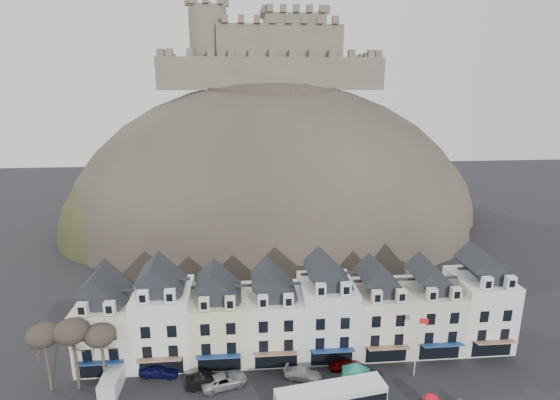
{
  "coord_description": "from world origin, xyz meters",
  "views": [
    {
      "loc": [
        -6.89,
        -33.65,
        33.62
      ],
      "look_at": [
        -1.89,
        24.0,
        18.01
      ],
      "focal_mm": 28.0,
      "sensor_mm": 36.0,
      "label": 1
    }
  ],
  "objects_px": {
    "car_silver": "(224,380)",
    "car_white": "(303,374)",
    "car_navy": "(159,370)",
    "car_charcoal": "(365,372)",
    "white_van": "(112,382)",
    "car_black": "(206,381)",
    "flagpole": "(418,342)",
    "bus_shelter": "(356,369)",
    "bus": "(331,399)",
    "car_maroon": "(344,365)"
  },
  "relations": [
    {
      "from": "car_black",
      "to": "car_white",
      "type": "distance_m",
      "value": 11.17
    },
    {
      "from": "car_black",
      "to": "car_silver",
      "type": "bearing_deg",
      "value": -94.41
    },
    {
      "from": "bus",
      "to": "bus_shelter",
      "type": "xyz_separation_m",
      "value": [
        3.42,
        2.98,
        1.21
      ]
    },
    {
      "from": "car_white",
      "to": "car_black",
      "type": "bearing_deg",
      "value": 112.55
    },
    {
      "from": "white_van",
      "to": "bus_shelter",
      "type": "bearing_deg",
      "value": -5.49
    },
    {
      "from": "flagpole",
      "to": "car_silver",
      "type": "height_order",
      "value": "flagpole"
    },
    {
      "from": "car_charcoal",
      "to": "car_navy",
      "type": "bearing_deg",
      "value": 108.68
    },
    {
      "from": "car_silver",
      "to": "car_white",
      "type": "height_order",
      "value": "car_silver"
    },
    {
      "from": "flagpole",
      "to": "car_charcoal",
      "type": "bearing_deg",
      "value": 177.6
    },
    {
      "from": "flagpole",
      "to": "car_maroon",
      "type": "bearing_deg",
      "value": 166.64
    },
    {
      "from": "car_navy",
      "to": "car_silver",
      "type": "bearing_deg",
      "value": -99.64
    },
    {
      "from": "bus_shelter",
      "to": "car_black",
      "type": "xyz_separation_m",
      "value": [
        -16.65,
        2.44,
        -2.24
      ]
    },
    {
      "from": "car_silver",
      "to": "car_black",
      "type": "bearing_deg",
      "value": 72.39
    },
    {
      "from": "car_silver",
      "to": "car_white",
      "type": "xyz_separation_m",
      "value": [
        9.2,
        0.43,
        -0.09
      ]
    },
    {
      "from": "white_van",
      "to": "car_charcoal",
      "type": "relative_size",
      "value": 1.15
    },
    {
      "from": "flagpole",
      "to": "car_charcoal",
      "type": "distance_m",
      "value": 7.1
    },
    {
      "from": "white_van",
      "to": "car_black",
      "type": "relative_size",
      "value": 0.95
    },
    {
      "from": "car_silver",
      "to": "car_maroon",
      "type": "xyz_separation_m",
      "value": [
        14.4,
        1.77,
        -0.11
      ]
    },
    {
      "from": "flagpole",
      "to": "white_van",
      "type": "distance_m",
      "value": 35.2
    },
    {
      "from": "car_navy",
      "to": "car_charcoal",
      "type": "distance_m",
      "value": 24.35
    },
    {
      "from": "flagpole",
      "to": "car_navy",
      "type": "xyz_separation_m",
      "value": [
        -30.19,
        2.65,
        -3.7
      ]
    },
    {
      "from": "bus_shelter",
      "to": "car_white",
      "type": "distance_m",
      "value": 6.63
    },
    {
      "from": "flagpole",
      "to": "car_silver",
      "type": "distance_m",
      "value": 22.8
    },
    {
      "from": "bus_shelter",
      "to": "bus",
      "type": "bearing_deg",
      "value": -124.43
    },
    {
      "from": "bus",
      "to": "white_van",
      "type": "relative_size",
      "value": 2.65
    },
    {
      "from": "bus_shelter",
      "to": "car_navy",
      "type": "distance_m",
      "value": 23.03
    },
    {
      "from": "flagpole",
      "to": "car_navy",
      "type": "bearing_deg",
      "value": 174.99
    },
    {
      "from": "car_white",
      "to": "car_charcoal",
      "type": "xyz_separation_m",
      "value": [
        7.33,
        -0.32,
        0.0
      ]
    },
    {
      "from": "car_navy",
      "to": "car_black",
      "type": "bearing_deg",
      "value": -105.2
    },
    {
      "from": "car_maroon",
      "to": "car_black",
      "type": "bearing_deg",
      "value": 92.01
    },
    {
      "from": "flagpole",
      "to": "bus_shelter",
      "type": "bearing_deg",
      "value": -163.61
    },
    {
      "from": "bus",
      "to": "flagpole",
      "type": "xyz_separation_m",
      "value": [
        11.23,
        5.28,
        2.68
      ]
    },
    {
      "from": "bus_shelter",
      "to": "car_maroon",
      "type": "relative_size",
      "value": 1.63
    },
    {
      "from": "white_van",
      "to": "car_charcoal",
      "type": "bearing_deg",
      "value": -0.12
    },
    {
      "from": "bus",
      "to": "car_white",
      "type": "height_order",
      "value": "bus"
    },
    {
      "from": "bus_shelter",
      "to": "car_charcoal",
      "type": "relative_size",
      "value": 1.53
    },
    {
      "from": "flagpole",
      "to": "car_white",
      "type": "relative_size",
      "value": 1.78
    },
    {
      "from": "bus_shelter",
      "to": "car_white",
      "type": "relative_size",
      "value": 1.34
    },
    {
      "from": "car_white",
      "to": "car_maroon",
      "type": "bearing_deg",
      "value": -55.09
    },
    {
      "from": "car_navy",
      "to": "car_silver",
      "type": "height_order",
      "value": "car_navy"
    },
    {
      "from": "car_navy",
      "to": "car_silver",
      "type": "distance_m",
      "value": 8.09
    },
    {
      "from": "flagpole",
      "to": "white_van",
      "type": "xyz_separation_m",
      "value": [
        -35.02,
        0.52,
        -3.47
      ]
    },
    {
      "from": "car_white",
      "to": "car_charcoal",
      "type": "height_order",
      "value": "same"
    },
    {
      "from": "white_van",
      "to": "car_maroon",
      "type": "bearing_deg",
      "value": 3.39
    },
    {
      "from": "white_van",
      "to": "car_black",
      "type": "distance_m",
      "value": 10.58
    },
    {
      "from": "bus",
      "to": "bus_shelter",
      "type": "height_order",
      "value": "bus_shelter"
    },
    {
      "from": "bus",
      "to": "car_black",
      "type": "xyz_separation_m",
      "value": [
        -13.23,
        5.43,
        -1.03
      ]
    },
    {
      "from": "car_black",
      "to": "car_white",
      "type": "height_order",
      "value": "car_black"
    },
    {
      "from": "bus_shelter",
      "to": "car_white",
      "type": "xyz_separation_m",
      "value": [
        -5.49,
        2.87,
        -2.38
      ]
    },
    {
      "from": "bus_shelter",
      "to": "car_silver",
      "type": "height_order",
      "value": "bus_shelter"
    }
  ]
}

